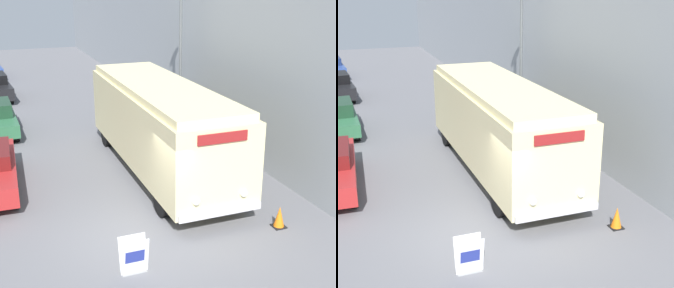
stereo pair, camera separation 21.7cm
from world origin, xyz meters
TOP-DOWN VIEW (x-y plane):
  - ground_plane at (0.00, 0.00)m, footprint 80.00×80.00m
  - building_wall_right at (5.77, 10.00)m, footprint 0.30×60.00m
  - vintage_bus at (2.13, 4.30)m, footprint 2.62×9.65m
  - sign_board at (-0.65, -1.51)m, footprint 0.67×0.35m
  - streetlamp at (4.57, 8.28)m, footprint 0.36×0.36m
  - traffic_cone at (3.80, -0.88)m, footprint 0.36×0.36m

SIDE VIEW (x-z plane):
  - ground_plane at x=0.00m, z-range 0.00..0.00m
  - traffic_cone at x=3.80m, z-range -0.01..0.62m
  - sign_board at x=-0.65m, z-range -0.02..0.91m
  - vintage_bus at x=2.13m, z-range 0.20..3.42m
  - building_wall_right at x=5.77m, z-range 0.00..6.40m
  - streetlamp at x=4.57m, z-range 0.95..7.40m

